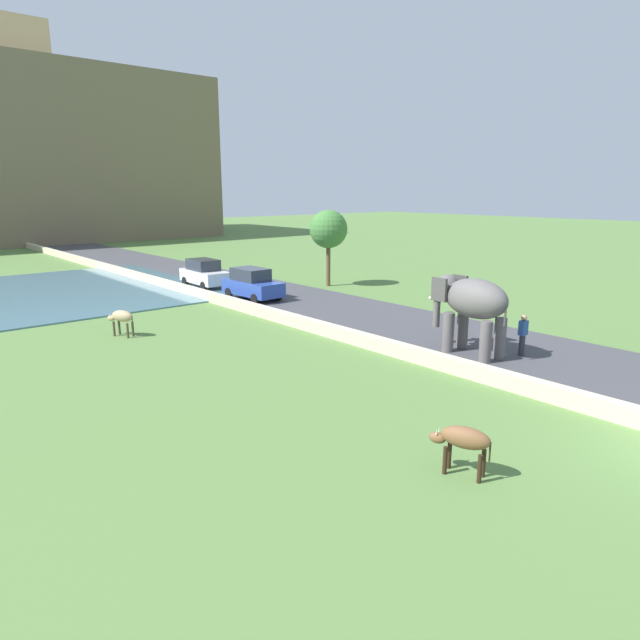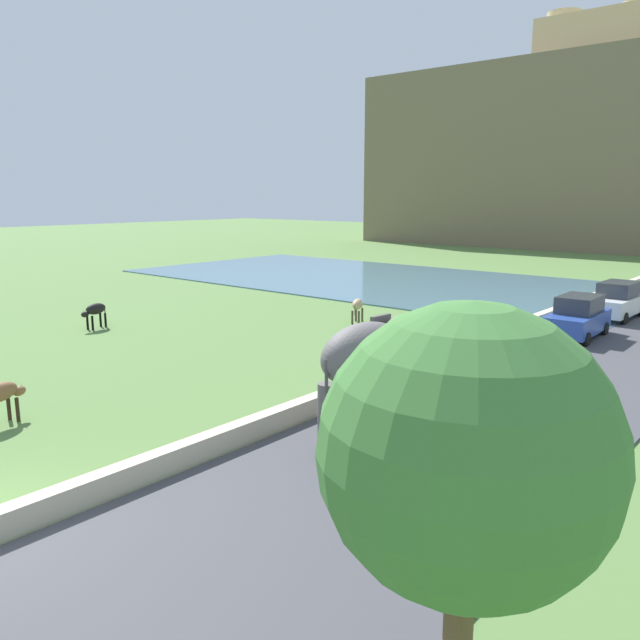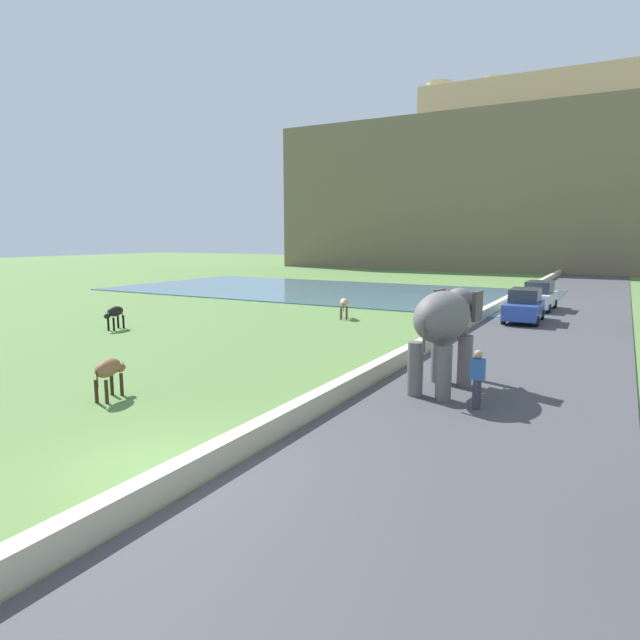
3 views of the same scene
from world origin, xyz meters
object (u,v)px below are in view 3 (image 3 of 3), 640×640
person_beside_elephant (477,379)px  car_blue (524,306)px  elephant (445,323)px  cow_brown (109,370)px  car_white (539,296)px  cow_tan (344,304)px  cow_black (115,313)px

person_beside_elephant → car_blue: 16.31m
elephant → cow_brown: 9.69m
person_beside_elephant → car_white: bearing=93.5°
cow_tan → cow_brown: size_ratio=0.99×
car_blue → elephant: bearing=-89.9°
person_beside_elephant → cow_tan: 16.53m
car_blue → cow_brown: (-7.95, -20.15, -0.06)m
elephant → person_beside_elephant: 2.30m
elephant → car_white: elephant is taller
car_blue → cow_black: car_blue is taller
person_beside_elephant → car_blue: size_ratio=0.40×
elephant → car_white: (-0.02, 20.34, -1.14)m
car_white → car_blue: bearing=-90.0°
person_beside_elephant → cow_tan: size_ratio=1.17×
cow_brown → cow_tan: bearing=93.6°
cow_brown → cow_black: bearing=138.9°
person_beside_elephant → car_white: car_white is taller
cow_brown → elephant: bearing=34.0°
elephant → cow_black: bearing=171.2°
cow_tan → person_beside_elephant: bearing=-51.2°
car_white → car_blue: 5.57m
cow_tan → cow_black: size_ratio=0.98×
elephant → cow_tan: (-9.02, 11.41, -1.20)m
elephant → car_white: 20.37m
car_white → cow_black: 24.65m
car_blue → cow_black: (-17.19, -12.10, -0.06)m
car_white → cow_brown: 26.92m
car_white → cow_tan: (-9.00, -8.93, -0.06)m
cow_black → cow_tan: bearing=46.8°
person_beside_elephant → car_white: size_ratio=0.40×
cow_black → cow_brown: same height
cow_black → cow_brown: bearing=-41.1°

